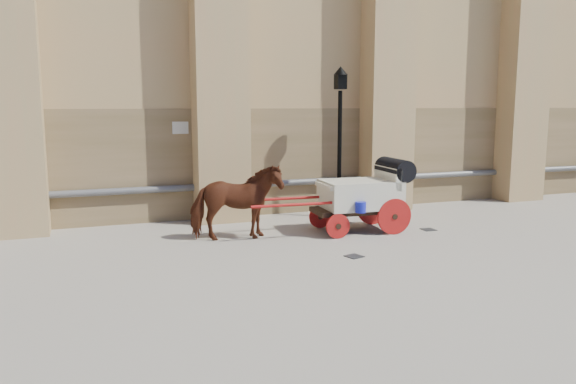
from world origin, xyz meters
name	(u,v)px	position (x,y,z in m)	size (l,w,h in m)	color
ground	(307,249)	(0.00, 0.00, 0.00)	(90.00, 90.00, 0.00)	gray
horse	(236,203)	(-1.21, 1.33, 0.87)	(0.94, 2.07, 1.75)	#5E2C19
carriage	(365,192)	(2.04, 1.17, 0.96)	(4.12, 1.49, 1.78)	black
street_lamp	(340,138)	(2.17, 2.95, 2.21)	(0.39, 0.39, 4.13)	black
drain_grate_near	(354,256)	(0.67, -0.93, 0.01)	(0.32, 0.32, 0.01)	black
drain_grate_far	(428,230)	(3.57, 0.67, 0.01)	(0.32, 0.32, 0.01)	black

